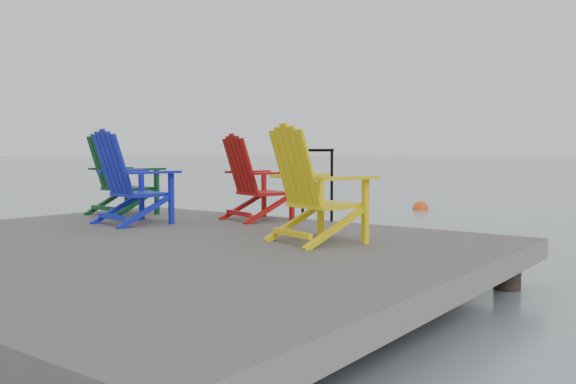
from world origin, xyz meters
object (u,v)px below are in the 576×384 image
Objects in this scene: handrail at (317,177)px; chair_red at (254,178)px; chair_blue at (129,178)px; chair_green at (120,175)px; chair_yellow at (313,185)px; buoy_a at (420,209)px.

chair_red is (-0.62, -0.48, -0.01)m from handrail.
chair_green is at bearing 157.19° from chair_blue.
handrail is at bearing 56.38° from chair_blue.
chair_green is (-2.53, -1.06, 0.01)m from handrail.
chair_yellow is at bearing -15.01° from chair_red.
chair_green reaches higher than handrail.
handrail is 7.40m from buoy_a.
handrail is 0.86× the size of chair_red.
chair_yellow reaches higher than chair_red.
buoy_a is (0.68, 8.15, -1.05)m from chair_green.
handrail reaches higher than buoy_a.
buoy_a is (-1.23, 7.56, -1.03)m from chair_red.
chair_blue is 1.00× the size of chair_yellow.
chair_yellow is (1.66, -1.11, 0.02)m from chair_red.
chair_green is 1.01× the size of chair_blue.
buoy_a is at bearing 118.01° from chair_red.
chair_blue is at bearing -29.56° from chair_green.
handrail is 2.35× the size of buoy_a.
chair_blue is 1.51m from chair_red.
chair_red is (1.92, 0.58, -0.02)m from chair_green.
chair_blue is at bearing -132.74° from handrail.
handrail is 0.83× the size of chair_blue.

